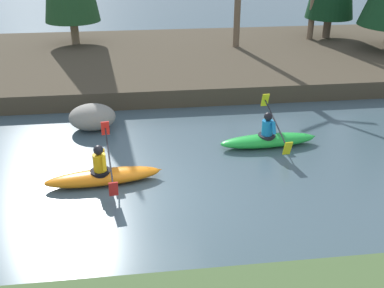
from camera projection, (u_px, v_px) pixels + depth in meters
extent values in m
plane|color=#425660|center=(149.00, 193.00, 10.28)|extent=(90.00, 90.00, 0.00)
cube|color=#473D2D|center=(139.00, 61.00, 19.10)|extent=(44.00, 9.65, 0.62)
cylinder|color=#7A664C|center=(75.00, 32.00, 20.42)|extent=(0.36, 0.36, 1.02)
cylinder|color=brown|center=(327.00, 28.00, 21.54)|extent=(0.36, 0.36, 0.94)
ellipsoid|color=green|center=(268.00, 141.00, 12.40)|extent=(2.73, 0.76, 0.34)
cone|color=green|center=(310.00, 136.00, 12.59)|extent=(0.36, 0.22, 0.20)
cylinder|color=black|center=(267.00, 136.00, 12.32)|extent=(0.51, 0.51, 0.08)
cylinder|color=#1984CC|center=(267.00, 128.00, 12.21)|extent=(0.32, 0.32, 0.42)
sphere|color=black|center=(268.00, 117.00, 12.07)|extent=(0.24, 0.24, 0.23)
cylinder|color=#1984CC|center=(268.00, 121.00, 12.40)|extent=(0.10, 0.23, 0.35)
cylinder|color=#1984CC|center=(274.00, 128.00, 11.98)|extent=(0.10, 0.23, 0.35)
cylinder|color=black|center=(276.00, 123.00, 12.20)|extent=(0.15, 1.91, 0.65)
cube|color=yellow|center=(265.00, 100.00, 12.90)|extent=(0.21, 0.17, 0.41)
cube|color=yellow|center=(288.00, 148.00, 11.49)|extent=(0.21, 0.17, 0.41)
ellipsoid|color=orange|center=(103.00, 177.00, 10.61)|extent=(2.75, 0.90, 0.34)
cone|color=orange|center=(155.00, 170.00, 10.86)|extent=(0.37, 0.24, 0.20)
cylinder|color=black|center=(101.00, 172.00, 10.53)|extent=(0.53, 0.53, 0.08)
cylinder|color=yellow|center=(100.00, 162.00, 10.42)|extent=(0.33, 0.33, 0.42)
sphere|color=black|center=(98.00, 150.00, 10.28)|extent=(0.25, 0.25, 0.23)
cylinder|color=yellow|center=(103.00, 154.00, 10.61)|extent=(0.11, 0.23, 0.35)
cylinder|color=yellow|center=(104.00, 164.00, 10.20)|extent=(0.11, 0.23, 0.35)
cylinder|color=black|center=(109.00, 157.00, 10.42)|extent=(0.25, 1.90, 0.65)
cube|color=red|center=(105.00, 128.00, 11.11)|extent=(0.22, 0.18, 0.41)
cube|color=red|center=(114.00, 189.00, 9.72)|extent=(0.22, 0.18, 0.41)
ellipsoid|color=gray|center=(92.00, 117.00, 13.34)|extent=(1.37, 1.07, 0.78)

